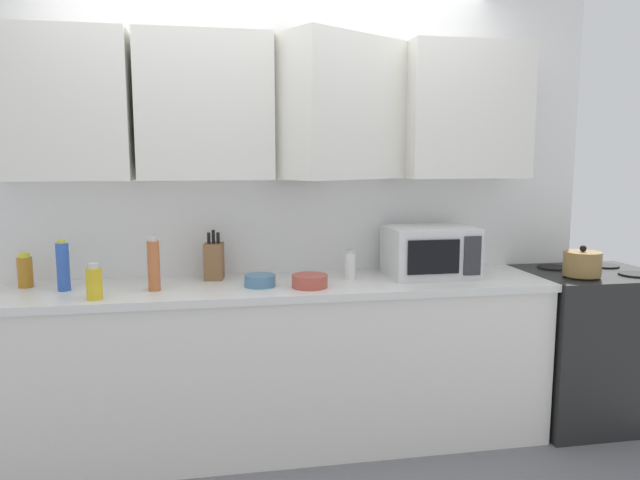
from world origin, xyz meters
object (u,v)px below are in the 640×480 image
Objects in this scene: bottle_blue_cleaner at (63,266)px; bottle_amber_vinegar at (25,271)px; bowl_ceramic_small at (260,281)px; stove_range at (588,346)px; knife_block at (214,261)px; bottle_yellow_mustard at (94,283)px; microwave at (430,251)px; bottle_white_jar at (350,265)px; bowl_mixing_large at (310,281)px; kettle at (582,264)px; bottle_spice_jar at (154,265)px.

bottle_blue_cleaner is 1.44× the size of bottle_amber_vinegar.
bottle_blue_cleaner is 0.99m from bowl_ceramic_small.
stove_range is 3.32× the size of knife_block.
stove_range is 5.25× the size of bottle_yellow_mustard.
bottle_amber_vinegar reaches higher than bottle_yellow_mustard.
knife_block is (-1.20, 0.13, -0.04)m from microwave.
microwave reaches higher than knife_block.
microwave is at bearing 0.91° from bottle_blue_cleaner.
microwave reaches higher than bottle_amber_vinegar.
bottle_blue_cleaner is at bearing 179.38° from stove_range.
bottle_white_jar is 1.70m from bottle_amber_vinegar.
knife_block reaches higher than bowl_mixing_large.
kettle is 2.77m from bottle_blue_cleaner.
bowl_mixing_large is at bearing 4.08° from bottle_yellow_mustard.
stove_range is at bearing 3.90° from bottle_yellow_mustard.
microwave is (-0.82, 0.20, 0.06)m from kettle.
bowl_ceramic_small is (0.53, 0.01, -0.10)m from bottle_spice_jar.
bottle_white_jar is at bearing -179.53° from microwave.
bottle_spice_jar reaches higher than stove_range.
bowl_ceramic_small is (0.23, -0.23, -0.07)m from knife_block.
bottle_white_jar is 0.90× the size of bottle_amber_vinegar.
microwave is 2.69× the size of bottle_amber_vinegar.
bowl_ceramic_small is 0.26m from bowl_mixing_large.
bottle_amber_vinegar is at bearing 176.82° from bottle_white_jar.
bottle_amber_vinegar is 0.96× the size of bowl_mixing_large.
bottle_blue_cleaner is at bearing -178.95° from bottle_white_jar.
stove_range is at bearing -0.62° from bottle_blue_cleaner.
bottle_white_jar is 1.48m from bottle_blue_cleaner.
bottle_white_jar reaches higher than stove_range.
bowl_ceramic_small is at bearing -178.78° from stove_range.
bowl_mixing_large is (0.48, -0.30, -0.07)m from knife_block.
bowl_ceramic_small is at bearing 164.06° from bowl_mixing_large.
bottle_yellow_mustard is 0.68× the size of bottle_blue_cleaner.
bowl_mixing_large reaches higher than bowl_ceramic_small.
microwave is at bearing -5.95° from knife_block.
bottle_yellow_mustard is 1.32m from bottle_white_jar.
knife_block is at bearing 38.53° from bottle_spice_jar.
bottle_amber_vinegar is (-2.98, 0.29, 0.00)m from kettle.
bottle_white_jar is at bearing 11.30° from bowl_ceramic_small.
bottle_amber_vinegar is (-0.40, 0.34, 0.01)m from bottle_yellow_mustard.
bottle_blue_cleaner is at bearing -168.15° from knife_block.
bottle_spice_jar is (-2.49, -0.05, 0.58)m from stove_range.
bottle_amber_vinegar is at bearing 177.21° from stove_range.
bottle_blue_cleaner is at bearing 175.71° from bowl_ceramic_small.
bottle_amber_vinegar is at bearing -177.94° from knife_block.
bottle_white_jar is (0.74, -0.13, -0.03)m from knife_block.
kettle is at bearing -3.56° from bottle_blue_cleaner.
stove_range is 3.20m from bottle_amber_vinegar.
bottle_blue_cleaner is (-1.48, -0.03, 0.05)m from bottle_white_jar.
bottle_amber_vinegar is (-0.66, 0.20, -0.05)m from bottle_spice_jar.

